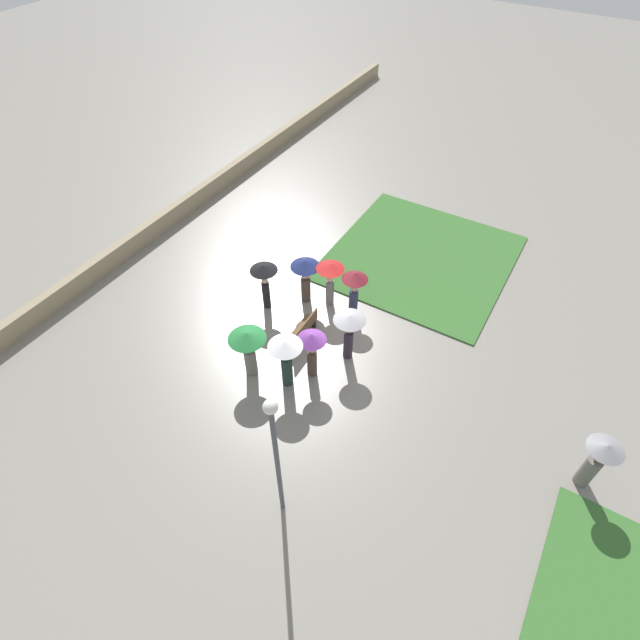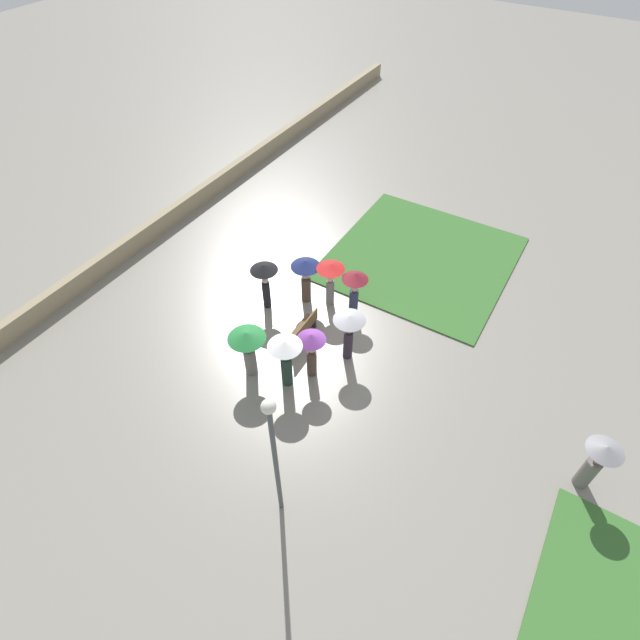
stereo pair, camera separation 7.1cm
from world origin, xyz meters
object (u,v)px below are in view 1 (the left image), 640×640
lone_walker_mid_plaza (597,460)px  crowd_person_green (248,344)px  crowd_person_grey (349,328)px  crowd_person_red (330,274)px  crowd_person_purple (312,347)px  crowd_person_black (264,276)px  crowd_person_navy (305,272)px  crowd_person_white (286,355)px  lamp_post (275,448)px  crowd_person_maroon (355,285)px  park_bench (302,331)px

lone_walker_mid_plaza → crowd_person_green: bearing=-65.0°
crowd_person_grey → crowd_person_red: bearing=-120.5°
crowd_person_red → crowd_person_purple: 3.32m
crowd_person_black → lone_walker_mid_plaza: crowd_person_black is taller
crowd_person_navy → crowd_person_white: bearing=-20.1°
crowd_person_red → crowd_person_white: (3.83, 0.67, -0.03)m
lamp_post → crowd_person_grey: lamp_post is taller
crowd_person_red → crowd_person_maroon: bearing=153.2°
crowd_person_purple → lone_walker_mid_plaza: size_ratio=0.97×
park_bench → crowd_person_maroon: size_ratio=0.89×
crowd_person_purple → crowd_person_navy: bearing=164.0°
crowd_person_navy → lone_walker_mid_plaza: size_ratio=0.97×
park_bench → crowd_person_black: size_ratio=0.85×
crowd_person_navy → crowd_person_green: bearing=-38.9°
crowd_person_maroon → crowd_person_white: (3.86, -0.28, 0.02)m
park_bench → crowd_person_black: crowd_person_black is taller
crowd_person_maroon → crowd_person_red: (0.02, -0.96, 0.06)m
crowd_person_red → crowd_person_black: 2.30m
crowd_person_white → crowd_person_black: bearing=74.4°
park_bench → crowd_person_white: bearing=16.1°
crowd_person_red → crowd_person_grey: size_ratio=0.98×
crowd_person_black → lone_walker_mid_plaza: (1.27, 11.26, -0.28)m
park_bench → crowd_person_white: 2.07m
crowd_person_red → crowd_person_grey: 2.60m
crowd_person_white → crowd_person_grey: bearing=-0.7°
lamp_post → park_bench: bearing=-153.0°
crowd_person_navy → crowd_person_black: size_ratio=0.95×
lamp_post → crowd_person_red: bearing=-159.1°
crowd_person_black → crowd_person_green: crowd_person_black is taller
crowd_person_black → crowd_person_purple: (1.82, 3.04, -0.14)m
crowd_person_navy → crowd_person_red: size_ratio=0.99×
lone_walker_mid_plaza → crowd_person_purple: bearing=-69.8°
park_bench → crowd_person_purple: 1.70m
crowd_person_red → crowd_person_white: size_ratio=0.96×
crowd_person_maroon → crowd_person_grey: (1.92, 0.82, 0.04)m
crowd_person_white → lamp_post: bearing=-119.6°
crowd_person_grey → crowd_person_purple: 1.38m
crowd_person_white → crowd_person_purple: size_ratio=1.05×
park_bench → crowd_person_maroon: 2.41m
lone_walker_mid_plaza → crowd_person_black: bearing=-80.1°
crowd_person_grey → lone_walker_mid_plaza: size_ratio=1.01×
crowd_person_black → crowd_person_purple: crowd_person_black is taller
crowd_person_purple → park_bench: bearing=173.3°
park_bench → crowd_person_black: (-0.76, -2.00, 0.97)m
crowd_person_green → park_bench: bearing=101.0°
lamp_post → crowd_person_green: (-3.22, -3.34, -1.67)m
crowd_person_white → crowd_person_red: bearing=39.0°
park_bench → crowd_person_navy: crowd_person_navy is taller
crowd_person_purple → crowd_person_black: bearing=-172.0°
crowd_person_black → crowd_person_grey: (0.60, 3.68, -0.06)m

